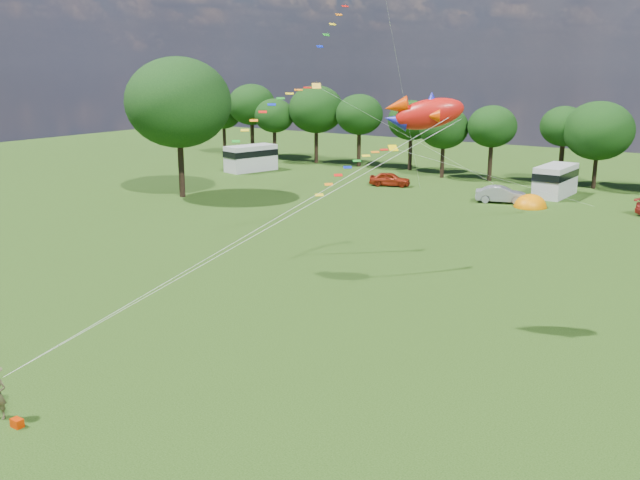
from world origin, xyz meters
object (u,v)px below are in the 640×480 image
Objects in this scene: car_b at (501,194)px; campervan_c at (555,180)px; big_tree at (178,103)px; fish_kite at (423,114)px; campervan_a at (251,157)px; car_a at (390,179)px; tent_orange at (530,207)px.

campervan_c is at bearing -46.64° from car_b.
big_tree reaches higher than fish_kite.
campervan_a reaches higher than car_b.
campervan_a is (-32.09, 2.26, 0.88)m from car_b.
car_a is at bearing 96.54° from fish_kite.
fish_kite is (5.33, -32.96, 10.38)m from tent_orange.
campervan_c is 1.92× the size of tent_orange.
big_tree reaches higher than tent_orange.
car_a is at bearing 105.28° from campervan_c.
campervan_c reaches higher than car_b.
car_a reaches higher than tent_orange.
car_b is 35.79m from fish_kite.
fish_kite is at bearing -80.81° from tent_orange.
car_a is 0.65× the size of campervan_a.
car_a is 42.70m from fish_kite.
campervan_c is (3.07, 6.28, 0.85)m from car_b.
campervan_c is 41.03m from fish_kite.
fish_kite is at bearing -171.30° from campervan_c.
campervan_c is 6.96m from tent_orange.
campervan_a is 2.08× the size of tent_orange.
tent_orange is (15.99, -2.74, -0.71)m from car_a.
tent_orange is (2.95, -0.50, -0.75)m from car_b.
campervan_c is 1.60× the size of fish_kite.
car_b is 0.70× the size of campervan_c.
campervan_a is (-5.48, 16.92, -7.36)m from big_tree.
fish_kite is at bearing -28.32° from big_tree.
big_tree is 37.07m from campervan_c.
tent_orange is at bearing -118.93° from car_a.
car_a is 0.71× the size of campervan_c.
car_b is at bearing -80.16° from campervan_a.
car_a is 1.35× the size of tent_orange.
car_b is (13.04, -2.24, 0.04)m from car_a.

